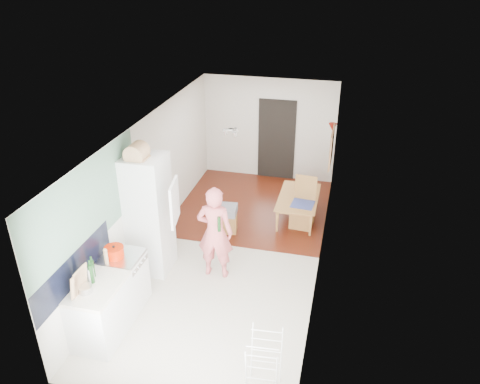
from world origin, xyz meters
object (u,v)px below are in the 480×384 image
at_px(stool, 229,223).
at_px(person, 215,225).
at_px(dining_chair, 303,203).
at_px(drying_rack, 264,362).
at_px(dining_table, 299,209).

bearing_deg(stool, person, -84.22).
relative_size(person, dining_chair, 1.90).
bearing_deg(person, stool, -86.29).
distance_m(stool, drying_rack, 3.82).
relative_size(dining_chair, drying_rack, 1.32).
relative_size(person, stool, 4.79).
xyz_separation_m(person, dining_chair, (1.26, 1.98, -0.47)).
bearing_deg(dining_table, dining_chair, -162.10).
distance_m(person, dining_chair, 2.40).
bearing_deg(dining_chair, person, -117.33).
bearing_deg(dining_table, drying_rack, -178.69).
distance_m(dining_table, stool, 1.57).
bearing_deg(dining_table, stool, 123.60).
bearing_deg(drying_rack, dining_table, 86.63).
height_order(dining_chair, stool, dining_chair).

